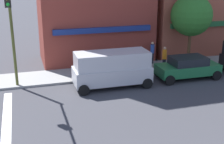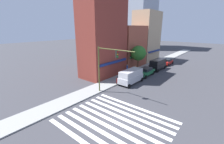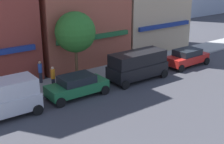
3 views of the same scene
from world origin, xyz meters
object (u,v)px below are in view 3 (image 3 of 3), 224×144
(sedan_green, at_px, (77,85))
(van_black, at_px, (138,65))
(pedestrian_blue_shirt, at_px, (40,72))
(street_tree, at_px, (75,32))
(pedestrian_orange_vest, at_px, (53,78))
(sedan_red, at_px, (187,57))

(sedan_green, xyz_separation_m, van_black, (5.72, -0.00, 0.44))
(van_black, distance_m, pedestrian_blue_shirt, 7.76)
(street_tree, bearing_deg, sedan_green, -120.54)
(pedestrian_blue_shirt, height_order, pedestrian_orange_vest, same)
(pedestrian_blue_shirt, relative_size, street_tree, 0.32)
(sedan_green, xyz_separation_m, sedan_red, (11.79, 0.00, 0.00))
(van_black, xyz_separation_m, pedestrian_orange_vest, (-6.62, 1.90, -0.21))
(sedan_green, height_order, van_black, van_black)
(van_black, xyz_separation_m, pedestrian_blue_shirt, (-6.79, 3.74, -0.21))
(sedan_green, distance_m, pedestrian_blue_shirt, 3.90)
(van_black, distance_m, sedan_red, 6.09)
(pedestrian_blue_shirt, distance_m, street_tree, 4.11)
(sedan_green, bearing_deg, pedestrian_blue_shirt, 106.55)
(van_black, bearing_deg, sedan_green, -179.44)
(sedan_red, bearing_deg, pedestrian_blue_shirt, 162.88)
(sedan_red, bearing_deg, van_black, 179.10)
(van_black, bearing_deg, pedestrian_orange_vest, 164.53)
(street_tree, bearing_deg, van_black, -34.53)
(sedan_red, distance_m, pedestrian_orange_vest, 12.84)
(pedestrian_blue_shirt, bearing_deg, sedan_red, -69.49)
(van_black, relative_size, pedestrian_orange_vest, 2.84)
(sedan_green, xyz_separation_m, street_tree, (1.65, 2.80, 3.16))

